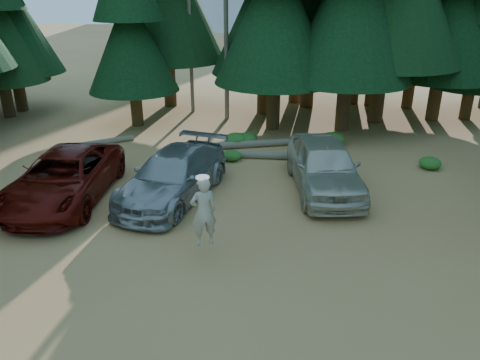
{
  "coord_description": "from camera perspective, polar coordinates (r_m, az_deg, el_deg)",
  "views": [
    {
      "loc": [
        1.05,
        -10.78,
        6.93
      ],
      "look_at": [
        1.3,
        2.7,
        1.25
      ],
      "focal_mm": 35.0,
      "sensor_mm": 36.0,
      "label": 1
    }
  ],
  "objects": [
    {
      "name": "ground",
      "position": [
        12.86,
        -5.65,
        -9.89
      ],
      "size": [
        160.0,
        160.0,
        0.0
      ],
      "primitive_type": "plane",
      "color": "#A87747",
      "rests_on": "ground"
    },
    {
      "name": "forest_belt_north",
      "position": [
        26.71,
        -3.31,
        7.79
      ],
      "size": [
        36.0,
        7.0,
        22.0
      ],
      "primitive_type": null,
      "color": "black",
      "rests_on": "ground"
    },
    {
      "name": "snag_front",
      "position": [
        25.3,
        -1.74,
        20.74
      ],
      "size": [
        0.24,
        0.24,
        12.0
      ],
      "primitive_type": "cylinder",
      "color": "#6B6755",
      "rests_on": "ground"
    },
    {
      "name": "snag_back",
      "position": [
        26.94,
        -6.18,
        18.63
      ],
      "size": [
        0.2,
        0.2,
        10.0
      ],
      "primitive_type": "cylinder",
      "color": "#6B6755",
      "rests_on": "ground"
    },
    {
      "name": "red_pickup",
      "position": [
        17.02,
        -20.66,
        0.3
      ],
      "size": [
        3.17,
        6.15,
        1.66
      ],
      "primitive_type": "imported",
      "rotation": [
        0.0,
        0.0,
        -0.07
      ],
      "color": "#580D07",
      "rests_on": "ground"
    },
    {
      "name": "silver_minivan_center",
      "position": [
        16.27,
        -8.17,
        0.54
      ],
      "size": [
        4.16,
        6.07,
        1.63
      ],
      "primitive_type": "imported",
      "rotation": [
        0.0,
        0.0,
        -0.37
      ],
      "color": "#9C9FA3",
      "rests_on": "ground"
    },
    {
      "name": "silver_minivan_right",
      "position": [
        16.97,
        10.23,
        1.76
      ],
      "size": [
        2.32,
        5.5,
        1.86
      ],
      "primitive_type": "imported",
      "rotation": [
        0.0,
        0.0,
        0.02
      ],
      "color": "beige",
      "rests_on": "ground"
    },
    {
      "name": "frisbee_player",
      "position": [
        12.49,
        -4.48,
        -3.84
      ],
      "size": [
        0.83,
        0.68,
        1.97
      ],
      "rotation": [
        0.0,
        0.0,
        3.48
      ],
      "color": "beige",
      "rests_on": "ground"
    },
    {
      "name": "log_left",
      "position": [
        22.58,
        -17.42,
        4.27
      ],
      "size": [
        3.43,
        2.0,
        0.27
      ],
      "primitive_type": "cylinder",
      "rotation": [
        0.0,
        1.57,
        0.49
      ],
      "color": "#6B6755",
      "rests_on": "ground"
    },
    {
      "name": "log_mid",
      "position": [
        19.99,
        5.45,
        2.93
      ],
      "size": [
        3.76,
        0.79,
        0.31
      ],
      "primitive_type": "cylinder",
      "rotation": [
        0.0,
        1.57,
        -0.13
      ],
      "color": "#6B6755",
      "rests_on": "ground"
    },
    {
      "name": "log_right",
      "position": [
        21.44,
        1.89,
        4.45
      ],
      "size": [
        5.13,
        1.18,
        0.33
      ],
      "primitive_type": "cylinder",
      "rotation": [
        0.0,
        1.57,
        0.17
      ],
      "color": "#6B6755",
      "rests_on": "ground"
    },
    {
      "name": "shrub_far_left",
      "position": [
        19.51,
        -16.08,
        1.89
      ],
      "size": [
        0.89,
        0.89,
        0.49
      ],
      "primitive_type": "ellipsoid",
      "color": "#2D6A20",
      "rests_on": "ground"
    },
    {
      "name": "shrub_left",
      "position": [
        20.93,
        -15.87,
        3.23
      ],
      "size": [
        0.76,
        0.76,
        0.42
      ],
      "primitive_type": "ellipsoid",
      "color": "#2D6A20",
      "rests_on": "ground"
    },
    {
      "name": "shrub_center_left",
      "position": [
        21.64,
        -0.53,
        4.99
      ],
      "size": [
        1.05,
        1.05,
        0.58
      ],
      "primitive_type": "ellipsoid",
      "color": "#2D6A20",
      "rests_on": "ground"
    },
    {
      "name": "shrub_center_right",
      "position": [
        19.77,
        -0.96,
        3.02
      ],
      "size": [
        0.81,
        0.81,
        0.44
      ],
      "primitive_type": "ellipsoid",
      "color": "#2D6A20",
      "rests_on": "ground"
    },
    {
      "name": "shrub_right",
      "position": [
        21.83,
        0.84,
        5.08
      ],
      "size": [
        0.97,
        0.97,
        0.53
      ],
      "primitive_type": "ellipsoid",
      "color": "#2D6A20",
      "rests_on": "ground"
    },
    {
      "name": "shrub_far_right",
      "position": [
        22.02,
        11.2,
        4.92
      ],
      "size": [
        1.12,
        1.12,
        0.62
      ],
      "primitive_type": "ellipsoid",
      "color": "#2D6A20",
      "rests_on": "ground"
    },
    {
      "name": "shrub_edge_east",
      "position": [
        20.38,
        22.17,
        1.94
      ],
      "size": [
        0.87,
        0.87,
        0.48
      ],
      "primitive_type": "ellipsoid",
      "color": "#2D6A20",
      "rests_on": "ground"
    }
  ]
}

